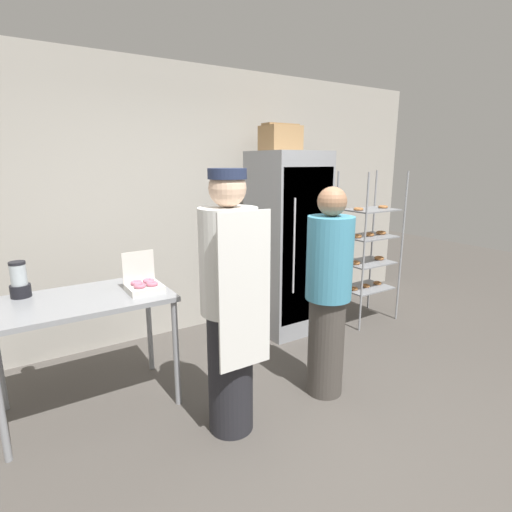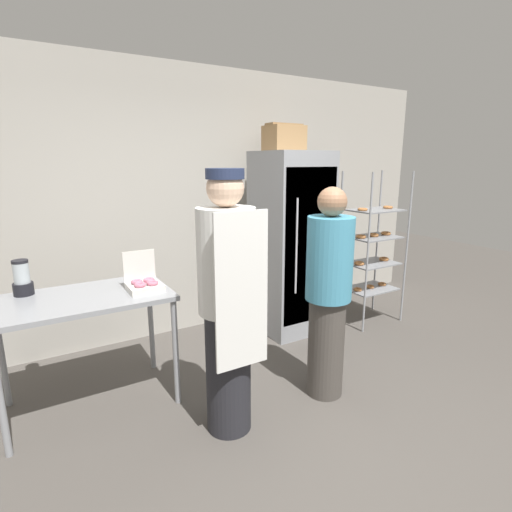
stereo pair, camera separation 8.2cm
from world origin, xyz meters
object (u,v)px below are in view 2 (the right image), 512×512
(refrigerator, at_px, (290,243))
(person_customer, at_px, (328,294))
(donut_box, at_px, (144,284))
(cardboard_storage_box, at_px, (284,138))
(baking_rack, at_px, (373,250))
(person_baker, at_px, (228,302))
(blender_pitcher, at_px, (22,280))

(refrigerator, bearing_deg, person_customer, -113.17)
(person_customer, bearing_deg, donut_box, 149.69)
(donut_box, distance_m, cardboard_storage_box, 2.12)
(donut_box, xyz_separation_m, cardboard_storage_box, (1.69, 0.61, 1.13))
(baking_rack, xyz_separation_m, cardboard_storage_box, (-0.96, 0.41, 1.21))
(refrigerator, relative_size, person_customer, 1.17)
(person_customer, bearing_deg, refrigerator, 66.83)
(donut_box, distance_m, person_baker, 0.78)
(cardboard_storage_box, bearing_deg, refrigerator, -74.67)
(person_customer, bearing_deg, person_baker, 179.42)
(blender_pitcher, height_order, cardboard_storage_box, cardboard_storage_box)
(person_customer, bearing_deg, cardboard_storage_box, 69.70)
(refrigerator, bearing_deg, baking_rack, -18.01)
(person_customer, bearing_deg, baking_rack, 32.04)
(refrigerator, xyz_separation_m, baking_rack, (0.93, -0.30, -0.12))
(blender_pitcher, relative_size, person_customer, 0.16)
(donut_box, height_order, person_customer, person_customer)
(donut_box, distance_m, blender_pitcher, 0.86)
(cardboard_storage_box, distance_m, person_customer, 1.85)
(blender_pitcher, distance_m, cardboard_storage_box, 2.70)
(person_baker, bearing_deg, refrigerator, 41.19)
(refrigerator, xyz_separation_m, blender_pitcher, (-2.50, -0.16, 0.03))
(baking_rack, xyz_separation_m, donut_box, (-2.64, -0.20, 0.08))
(refrigerator, distance_m, blender_pitcher, 2.50)
(person_baker, bearing_deg, donut_box, 116.66)
(donut_box, bearing_deg, person_customer, -30.31)
(blender_pitcher, distance_m, person_customer, 2.25)
(blender_pitcher, xyz_separation_m, person_customer, (1.98, -1.05, -0.15))
(person_baker, bearing_deg, person_customer, -0.58)
(refrigerator, relative_size, person_baker, 1.08)
(refrigerator, xyz_separation_m, person_baker, (-1.37, -1.20, -0.03))
(baking_rack, distance_m, person_customer, 1.70)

